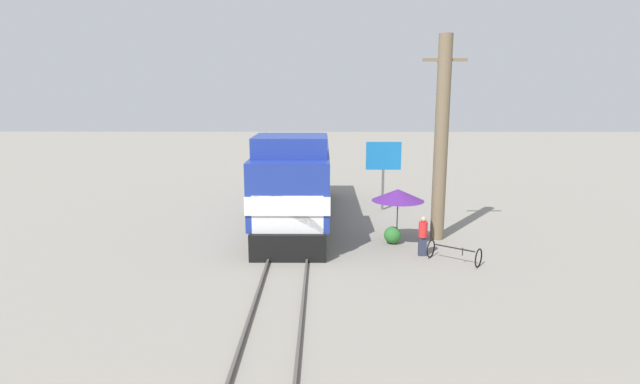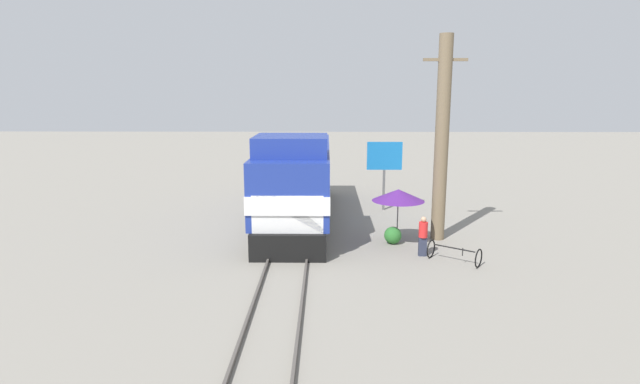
{
  "view_description": "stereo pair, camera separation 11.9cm",
  "coord_description": "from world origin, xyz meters",
  "px_view_note": "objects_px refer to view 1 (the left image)",
  "views": [
    {
      "loc": [
        1.33,
        -21.11,
        6.2
      ],
      "look_at": [
        1.2,
        -2.48,
        2.49
      ],
      "focal_mm": 28.0,
      "sensor_mm": 36.0,
      "label": 1
    },
    {
      "loc": [
        1.45,
        -21.11,
        6.2
      ],
      "look_at": [
        1.2,
        -2.48,
        2.49
      ],
      "focal_mm": 28.0,
      "sensor_mm": 36.0,
      "label": 2
    }
  ],
  "objects_px": {
    "locomotive": "(296,181)",
    "billboard_sign": "(383,160)",
    "utility_pole": "(441,139)",
    "bicycle": "(454,253)",
    "vendor_umbrella": "(398,195)",
    "person_bystander": "(423,235)"
  },
  "relations": [
    {
      "from": "locomotive",
      "to": "billboard_sign",
      "type": "relative_size",
      "value": 3.68
    },
    {
      "from": "utility_pole",
      "to": "billboard_sign",
      "type": "height_order",
      "value": "utility_pole"
    },
    {
      "from": "bicycle",
      "to": "billboard_sign",
      "type": "bearing_deg",
      "value": 46.94
    },
    {
      "from": "vendor_umbrella",
      "to": "person_bystander",
      "type": "bearing_deg",
      "value": -63.49
    },
    {
      "from": "locomotive",
      "to": "billboard_sign",
      "type": "distance_m",
      "value": 5.11
    },
    {
      "from": "utility_pole",
      "to": "billboard_sign",
      "type": "bearing_deg",
      "value": 107.55
    },
    {
      "from": "bicycle",
      "to": "person_bystander",
      "type": "bearing_deg",
      "value": 88.5
    },
    {
      "from": "vendor_umbrella",
      "to": "billboard_sign",
      "type": "bearing_deg",
      "value": 88.85
    },
    {
      "from": "vendor_umbrella",
      "to": "person_bystander",
      "type": "relative_size",
      "value": 1.49
    },
    {
      "from": "person_bystander",
      "to": "vendor_umbrella",
      "type": "bearing_deg",
      "value": 116.51
    },
    {
      "from": "person_bystander",
      "to": "bicycle",
      "type": "bearing_deg",
      "value": -37.39
    },
    {
      "from": "person_bystander",
      "to": "billboard_sign",
      "type": "bearing_deg",
      "value": 94.76
    },
    {
      "from": "vendor_umbrella",
      "to": "billboard_sign",
      "type": "height_order",
      "value": "billboard_sign"
    },
    {
      "from": "utility_pole",
      "to": "person_bystander",
      "type": "distance_m",
      "value": 4.3
    },
    {
      "from": "vendor_umbrella",
      "to": "bicycle",
      "type": "height_order",
      "value": "vendor_umbrella"
    },
    {
      "from": "person_bystander",
      "to": "utility_pole",
      "type": "bearing_deg",
      "value": 65.04
    },
    {
      "from": "vendor_umbrella",
      "to": "bicycle",
      "type": "bearing_deg",
      "value": -52.38
    },
    {
      "from": "utility_pole",
      "to": "billboard_sign",
      "type": "xyz_separation_m",
      "value": [
        -1.72,
        5.45,
        -1.6
      ]
    },
    {
      "from": "billboard_sign",
      "to": "locomotive",
      "type": "bearing_deg",
      "value": -153.3
    },
    {
      "from": "person_bystander",
      "to": "bicycle",
      "type": "distance_m",
      "value": 1.37
    },
    {
      "from": "person_bystander",
      "to": "bicycle",
      "type": "xyz_separation_m",
      "value": [
        1.02,
        -0.78,
        -0.47
      ]
    },
    {
      "from": "vendor_umbrella",
      "to": "billboard_sign",
      "type": "xyz_separation_m",
      "value": [
        0.12,
        6.22,
        0.61
      ]
    }
  ]
}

